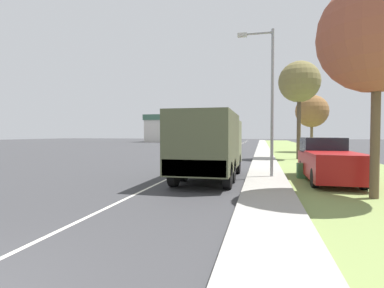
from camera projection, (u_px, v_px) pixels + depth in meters
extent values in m
plane|color=#38383A|center=(230.00, 149.00, 42.16)|extent=(180.00, 180.00, 0.00)
cube|color=silver|center=(230.00, 149.00, 42.16)|extent=(0.12, 120.00, 0.00)
cube|color=#9E9B93|center=(263.00, 149.00, 41.14)|extent=(1.80, 120.00, 0.12)
cube|color=olive|center=(297.00, 150.00, 40.14)|extent=(7.00, 120.00, 0.02)
cube|color=#606647|center=(218.00, 142.00, 16.23)|extent=(2.45, 1.93, 2.25)
cube|color=#4C5138|center=(206.00, 142.00, 12.87)|extent=(2.45, 4.97, 2.46)
cube|color=#606647|center=(194.00, 168.00, 10.53)|extent=(2.33, 0.10, 0.60)
cube|color=red|center=(168.00, 162.00, 10.71)|extent=(0.12, 0.06, 0.12)
cube|color=red|center=(219.00, 163.00, 10.29)|extent=(0.12, 0.06, 0.12)
cylinder|color=black|center=(198.00, 163.00, 16.42)|extent=(0.30, 1.05, 1.05)
cylinder|color=black|center=(237.00, 164.00, 15.93)|extent=(0.30, 1.05, 1.05)
cylinder|color=black|center=(174.00, 174.00, 11.94)|extent=(0.30, 1.05, 1.05)
cylinder|color=black|center=(228.00, 175.00, 11.46)|extent=(0.30, 1.05, 1.05)
cylinder|color=black|center=(183.00, 169.00, 13.40)|extent=(0.30, 1.05, 1.05)
cylinder|color=black|center=(232.00, 171.00, 12.91)|extent=(0.30, 1.05, 1.05)
cube|color=#B7BABF|center=(197.00, 152.00, 27.07)|extent=(1.75, 3.92, 0.61)
cube|color=black|center=(197.00, 145.00, 27.12)|extent=(1.54, 1.76, 0.64)
cylinder|color=black|center=(192.00, 153.00, 28.47)|extent=(0.20, 0.64, 0.64)
cylinder|color=black|center=(208.00, 153.00, 28.12)|extent=(0.20, 0.64, 0.64)
cylinder|color=black|center=(185.00, 155.00, 26.03)|extent=(0.20, 0.64, 0.64)
cylinder|color=black|center=(203.00, 155.00, 25.68)|extent=(0.20, 0.64, 0.64)
cube|color=navy|center=(209.00, 147.00, 37.85)|extent=(1.91, 4.03, 0.66)
cube|color=black|center=(210.00, 141.00, 37.91)|extent=(1.69, 1.81, 0.69)
cylinder|color=black|center=(205.00, 148.00, 39.31)|extent=(0.20, 0.64, 0.64)
cylinder|color=black|center=(218.00, 148.00, 38.92)|extent=(0.20, 0.64, 0.64)
cylinder|color=black|center=(201.00, 149.00, 36.79)|extent=(0.20, 0.64, 0.64)
cylinder|color=black|center=(215.00, 149.00, 36.41)|extent=(0.20, 0.64, 0.64)
cube|color=#B7BABF|center=(219.00, 145.00, 45.18)|extent=(1.73, 4.34, 0.66)
cube|color=black|center=(219.00, 140.00, 45.24)|extent=(1.52, 1.95, 0.69)
cylinder|color=black|center=(215.00, 145.00, 46.71)|extent=(0.20, 0.64, 0.64)
cylinder|color=black|center=(225.00, 146.00, 46.37)|extent=(0.20, 0.64, 0.64)
cylinder|color=black|center=(212.00, 146.00, 44.01)|extent=(0.20, 0.64, 0.64)
cylinder|color=black|center=(223.00, 146.00, 43.66)|extent=(0.20, 0.64, 0.64)
cube|color=maroon|center=(329.00, 165.00, 13.13)|extent=(1.97, 5.38, 0.98)
cube|color=black|center=(322.00, 145.00, 14.62)|extent=(1.81, 2.26, 0.70)
cube|color=maroon|center=(335.00, 154.00, 12.01)|extent=(1.97, 3.12, 0.12)
cylinder|color=black|center=(303.00, 168.00, 15.06)|extent=(0.24, 0.76, 0.76)
cylinder|color=black|center=(340.00, 169.00, 14.67)|extent=(0.24, 0.76, 0.76)
cylinder|color=black|center=(315.00, 178.00, 11.60)|extent=(0.24, 0.76, 0.76)
cylinder|color=black|center=(364.00, 179.00, 11.21)|extent=(0.24, 0.76, 0.76)
cylinder|color=gray|center=(272.00, 103.00, 13.92)|extent=(0.14, 0.14, 6.84)
cylinder|color=gray|center=(257.00, 33.00, 13.97)|extent=(1.40, 0.11, 0.11)
cube|color=#B2B2AD|center=(242.00, 35.00, 14.13)|extent=(0.44, 0.24, 0.16)
cylinder|color=brown|center=(375.00, 133.00, 9.61)|extent=(0.28, 0.28, 4.24)
sphere|color=brown|center=(377.00, 34.00, 9.50)|extent=(3.68, 3.68, 3.68)
cylinder|color=#4C3D2D|center=(299.00, 126.00, 24.77)|extent=(0.33, 0.33, 5.47)
sphere|color=olive|center=(299.00, 82.00, 24.64)|extent=(3.37, 3.37, 3.37)
cylinder|color=brown|center=(312.00, 136.00, 34.66)|extent=(0.31, 0.31, 3.71)
sphere|color=brown|center=(312.00, 111.00, 34.57)|extent=(3.71, 3.71, 3.71)
cube|color=#3D7042|center=(303.00, 171.00, 14.13)|extent=(0.55, 0.45, 0.70)
cube|color=beige|center=(174.00, 131.00, 80.69)|extent=(12.83, 11.48, 5.69)
cube|color=#3D6651|center=(174.00, 118.00, 80.57)|extent=(13.34, 11.94, 1.42)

